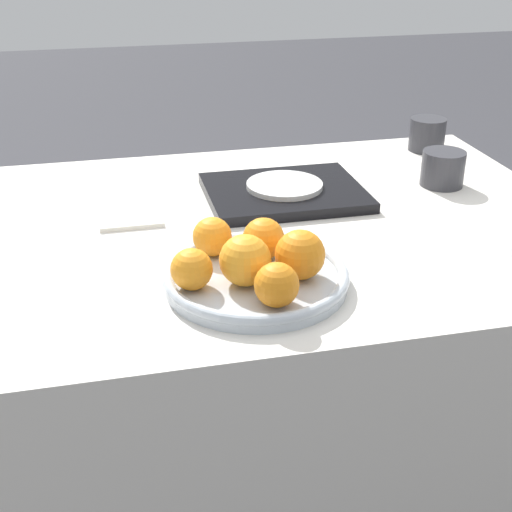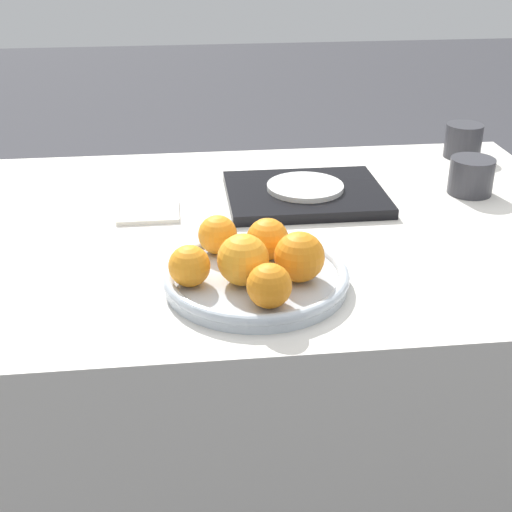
{
  "view_description": "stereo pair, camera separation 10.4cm",
  "coord_description": "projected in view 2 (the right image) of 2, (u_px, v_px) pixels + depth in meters",
  "views": [
    {
      "loc": [
        -0.26,
        -1.14,
        1.24
      ],
      "look_at": [
        -0.05,
        -0.23,
        0.77
      ],
      "focal_mm": 50.0,
      "sensor_mm": 36.0,
      "label": 1
    },
    {
      "loc": [
        -0.15,
        -1.16,
        1.24
      ],
      "look_at": [
        -0.05,
        -0.23,
        0.77
      ],
      "focal_mm": 50.0,
      "sensor_mm": 36.0,
      "label": 2
    }
  ],
  "objects": [
    {
      "name": "cup_0",
      "position": [
        471.0,
        176.0,
        1.39
      ],
      "size": [
        0.09,
        0.09,
        0.07
      ],
      "color": "#333338",
      "rests_on": "table"
    },
    {
      "name": "orange_5",
      "position": [
        189.0,
        266.0,
        1.02
      ],
      "size": [
        0.06,
        0.06,
        0.06
      ],
      "color": "orange",
      "rests_on": "fruit_platter"
    },
    {
      "name": "fruit_platter",
      "position": [
        256.0,
        277.0,
        1.06
      ],
      "size": [
        0.28,
        0.28,
        0.03
      ],
      "color": "#B2BCC6",
      "rests_on": "table"
    },
    {
      "name": "table",
      "position": [
        266.0,
        387.0,
        1.44
      ],
      "size": [
        1.2,
        0.84,
        0.72
      ],
      "color": "silver",
      "rests_on": "ground_plane"
    },
    {
      "name": "orange_1",
      "position": [
        268.0,
        239.0,
        1.09
      ],
      "size": [
        0.07,
        0.07,
        0.07
      ],
      "color": "orange",
      "rests_on": "fruit_platter"
    },
    {
      "name": "orange_3",
      "position": [
        299.0,
        257.0,
        1.03
      ],
      "size": [
        0.07,
        0.07,
        0.07
      ],
      "color": "orange",
      "rests_on": "fruit_platter"
    },
    {
      "name": "orange_0",
      "position": [
        243.0,
        260.0,
        1.02
      ],
      "size": [
        0.08,
        0.08,
        0.08
      ],
      "color": "orange",
      "rests_on": "fruit_platter"
    },
    {
      "name": "napkin",
      "position": [
        148.0,
        211.0,
        1.31
      ],
      "size": [
        0.11,
        0.11,
        0.01
      ],
      "color": "silver",
      "rests_on": "table"
    },
    {
      "name": "orange_2",
      "position": [
        218.0,
        235.0,
        1.11
      ],
      "size": [
        0.06,
        0.06,
        0.06
      ],
      "color": "orange",
      "rests_on": "fruit_platter"
    },
    {
      "name": "orange_4",
      "position": [
        269.0,
        286.0,
        0.96
      ],
      "size": [
        0.06,
        0.06,
        0.06
      ],
      "color": "orange",
      "rests_on": "fruit_platter"
    },
    {
      "name": "side_plate",
      "position": [
        305.0,
        187.0,
        1.37
      ],
      "size": [
        0.15,
        0.15,
        0.01
      ],
      "color": "silver",
      "rests_on": "serving_tray"
    },
    {
      "name": "serving_tray",
      "position": [
        305.0,
        194.0,
        1.38
      ],
      "size": [
        0.3,
        0.24,
        0.02
      ],
      "color": "black",
      "rests_on": "table"
    },
    {
      "name": "cup_1",
      "position": [
        463.0,
        141.0,
        1.59
      ],
      "size": [
        0.08,
        0.08,
        0.07
      ],
      "color": "#333338",
      "rests_on": "table"
    }
  ]
}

